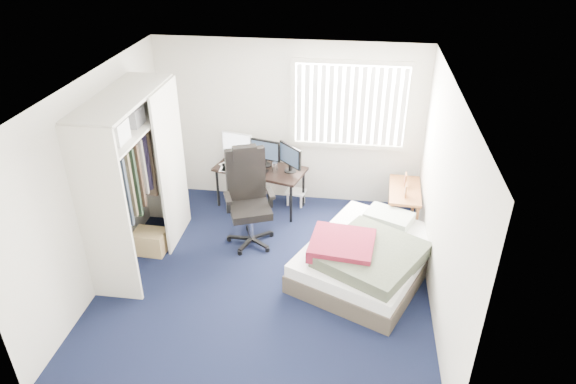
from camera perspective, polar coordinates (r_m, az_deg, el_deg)
The scene contains 10 objects.
ground at distance 6.60m, azimuth -2.38°, elevation -9.43°, with size 4.20×4.20×0.00m, color black.
room_shell at distance 5.78m, azimuth -2.68°, elevation 2.31°, with size 4.20×4.20×4.20m.
window_assembly at distance 7.53m, azimuth 6.95°, elevation 9.52°, with size 1.72×0.09×1.32m.
closet at distance 6.56m, azimuth -16.77°, elevation 2.95°, with size 0.64×1.84×2.22m.
desk at distance 7.74m, azimuth -3.04°, elevation 3.06°, with size 1.45×0.95×1.12m.
office_chair at distance 7.02m, azimuth -4.38°, elevation -1.67°, with size 0.83×0.83×1.36m.
footstool at distance 8.00m, azimuth 0.89°, elevation -0.21°, with size 0.33×0.28×0.24m.
nightstand at distance 7.50m, azimuth 12.82°, elevation -0.15°, with size 0.47×0.89×0.78m.
bed at distance 6.57m, azimuth 8.77°, elevation -7.08°, with size 2.03×2.26×0.62m.
pine_box at distance 7.19m, azimuth -15.04°, elevation -5.34°, with size 0.42×0.31×0.31m, color #9D7E4E.
Camera 1 is at (0.96, -5.05, 4.14)m, focal length 32.00 mm.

